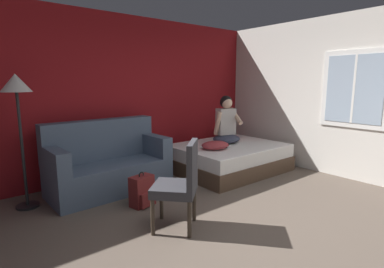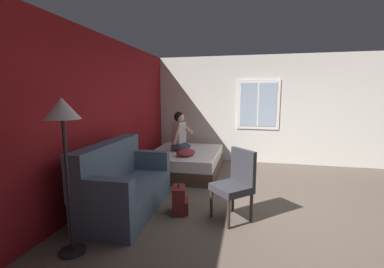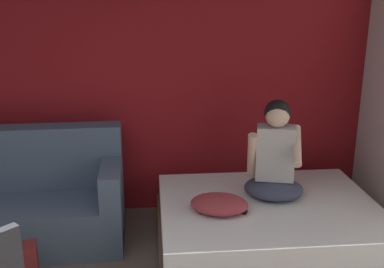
% 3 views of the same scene
% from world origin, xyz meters
% --- Properties ---
extents(ground_plane, '(40.00, 40.00, 0.00)m').
position_xyz_m(ground_plane, '(0.00, 0.00, 0.00)').
color(ground_plane, brown).
extents(wall_back_accent, '(10.68, 0.16, 2.70)m').
position_xyz_m(wall_back_accent, '(0.00, 3.06, 1.35)').
color(wall_back_accent, maroon).
rests_on(wall_back_accent, ground).
extents(wall_side_with_window, '(0.19, 7.35, 2.70)m').
position_xyz_m(wall_side_with_window, '(2.92, 0.00, 1.35)').
color(wall_side_with_window, silver).
rests_on(wall_side_with_window, ground).
extents(bed, '(1.93, 1.52, 0.48)m').
position_xyz_m(bed, '(1.63, 1.99, 0.24)').
color(bed, '#4C3828').
rests_on(bed, ground).
extents(couch, '(1.72, 0.87, 1.04)m').
position_xyz_m(couch, '(-0.50, 2.41, 0.39)').
color(couch, '#47566B').
rests_on(couch, ground).
extents(side_chair, '(0.65, 0.65, 0.98)m').
position_xyz_m(side_chair, '(-0.37, 0.77, 0.53)').
color(side_chair, '#382D23').
rests_on(side_chair, ground).
extents(person_seated, '(0.61, 0.55, 0.88)m').
position_xyz_m(person_seated, '(1.71, 2.13, 0.84)').
color(person_seated, '#383D51').
rests_on(person_seated, bed).
extents(backpack, '(0.33, 0.28, 0.46)m').
position_xyz_m(backpack, '(-0.40, 1.57, 0.19)').
color(backpack, maroon).
rests_on(backpack, ground).
extents(throw_pillow, '(0.56, 0.47, 0.14)m').
position_xyz_m(throw_pillow, '(1.18, 1.86, 0.55)').
color(throw_pillow, '#993338').
rests_on(throw_pillow, bed).
extents(cell_phone, '(0.16, 0.13, 0.01)m').
position_xyz_m(cell_phone, '(1.34, 1.85, 0.48)').
color(cell_phone, black).
rests_on(cell_phone, bed).
extents(floor_lamp, '(0.36, 0.36, 1.70)m').
position_xyz_m(floor_lamp, '(-1.58, 2.48, 1.43)').
color(floor_lamp, black).
rests_on(floor_lamp, ground).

